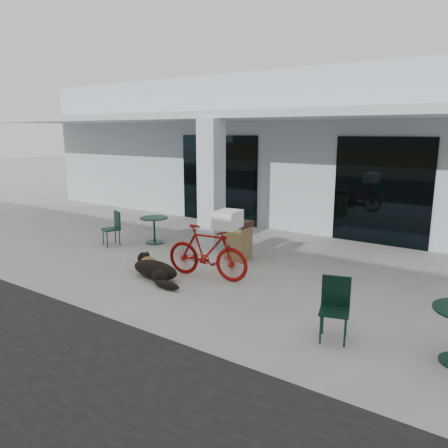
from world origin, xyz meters
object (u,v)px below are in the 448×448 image
Objects in this scene: trash_receptacle at (238,240)px; cafe_chair_near at (111,229)px; dog at (155,269)px; cafe_chair_far_a at (334,310)px; bicycle at (207,252)px; cafe_table_near at (154,230)px.

cafe_chair_near is at bearing -166.36° from trash_receptacle.
cafe_chair_far_a reaches higher than dog.
trash_receptacle is at bearing -0.81° from bicycle.
trash_receptacle reaches higher than cafe_table_near.
cafe_chair_far_a is 4.05m from trash_receptacle.
cafe_chair_near reaches higher than dog.
cafe_chair_far_a reaches higher than cafe_table_near.
cafe_chair_near is 0.99× the size of cafe_chair_far_a.
bicycle is 3.20m from cafe_chair_far_a.
bicycle is 1.41m from trash_receptacle.
cafe_chair_near is at bearing -132.10° from cafe_table_near.
bicycle is 2.44× the size of cafe_table_near.
trash_receptacle reaches higher than cafe_chair_near.
cafe_chair_near is (-0.72, -0.80, 0.10)m from cafe_table_near.
cafe_chair_far_a is at bearing -38.12° from trash_receptacle.
dog is 3.83m from cafe_chair_far_a.
cafe_chair_near is 0.99× the size of trash_receptacle.
cafe_chair_far_a is at bearing -118.18° from bicycle.
cafe_chair_far_a is at bearing 7.98° from cafe_chair_near.
bicycle is 3.53m from cafe_chair_near.
trash_receptacle is (0.61, 2.03, 0.23)m from dog.
cafe_chair_far_a is (5.76, -2.50, 0.10)m from cafe_table_near.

